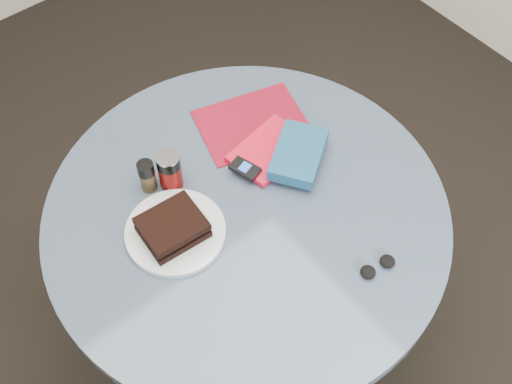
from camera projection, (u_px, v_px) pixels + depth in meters
ground at (249, 330)px, 2.19m from camera, size 4.00×4.00×0.00m
table at (247, 244)px, 1.71m from camera, size 1.00×1.00×0.75m
plate at (176, 232)px, 1.53m from camera, size 0.30×0.30×0.02m
sandwich at (173, 227)px, 1.50m from camera, size 0.15×0.13×0.05m
soda_can at (170, 170)px, 1.57m from camera, size 0.07×0.07×0.11m
pepper_grinder at (147, 176)px, 1.57m from camera, size 0.04×0.04×0.09m
magazine at (252, 123)px, 1.73m from camera, size 0.33×0.28×0.01m
red_book at (269, 150)px, 1.66m from camera, size 0.22×0.16×0.02m
novel at (298, 154)px, 1.62m from camera, size 0.21×0.20×0.03m
mp3_player at (245, 169)px, 1.61m from camera, size 0.06×0.08×0.01m
headphones at (378, 267)px, 1.47m from camera, size 0.10×0.05×0.02m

